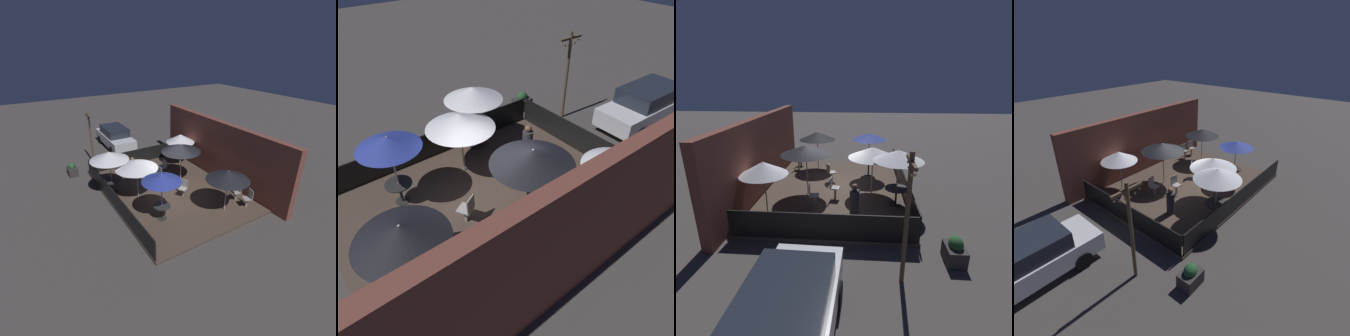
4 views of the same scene
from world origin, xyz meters
TOP-DOWN VIEW (x-y plane):
  - ground_plane at (0.00, 0.00)m, footprint 60.00×60.00m
  - patio_deck at (0.00, 0.00)m, footprint 8.55×6.38m
  - building_wall at (0.00, 3.42)m, footprint 10.15×0.36m
  - fence_front at (0.00, -3.15)m, footprint 8.35×0.05m
  - fence_side_left at (-4.23, 0.00)m, footprint 0.05×6.18m
  - patio_umbrella_0 at (-1.47, -2.70)m, footprint 2.03×2.03m
  - patio_umbrella_1 at (2.00, -1.60)m, footprint 1.77×1.77m
  - patio_umbrella_2 at (-0.30, -1.72)m, footprint 2.18×2.18m
  - patio_umbrella_3 at (-2.53, 2.42)m, footprint 1.83×1.83m
  - patio_umbrella_4 at (3.00, 1.32)m, footprint 2.05×2.05m
  - patio_umbrella_5 at (-0.64, 1.19)m, footprint 2.24×2.24m
  - dining_table_0 at (-1.47, -2.70)m, footprint 0.96×0.96m
  - dining_table_1 at (2.00, -1.60)m, footprint 0.79×0.79m
  - patio_chair_0 at (-1.88, 0.73)m, footprint 0.45×0.45m
  - patio_chair_1 at (2.64, 2.46)m, footprint 0.46×0.46m
  - patio_chair_2 at (0.90, 0.34)m, footprint 0.55×0.55m
  - patio_chair_3 at (3.37, 2.49)m, footprint 0.51×0.51m
  - patio_chair_4 at (-1.09, -0.05)m, footprint 0.45×0.45m
  - patron_0 at (-2.50, -1.00)m, footprint 0.52×0.52m
  - planter_box at (-4.88, -4.02)m, footprint 0.78×0.55m
  - light_post at (-5.78, -2.39)m, footprint 1.10×0.12m
  - parked_car_0 at (-8.10, 0.06)m, footprint 4.59×1.86m

SIDE VIEW (x-z plane):
  - ground_plane at x=0.00m, z-range 0.00..0.00m
  - patio_deck at x=0.00m, z-range 0.00..0.12m
  - planter_box at x=-4.88m, z-range -0.05..0.78m
  - fence_front at x=0.00m, z-range 0.12..1.07m
  - fence_side_left at x=-4.23m, z-range 0.12..1.07m
  - patio_chair_2 at x=0.90m, z-range 0.16..1.10m
  - patio_chair_0 at x=-1.88m, z-range 0.16..1.10m
  - patio_chair_3 at x=3.37m, z-range 0.16..1.10m
  - patio_chair_1 at x=2.64m, z-range 0.17..1.11m
  - patio_chair_4 at x=-1.09m, z-range 0.17..1.13m
  - dining_table_1 at x=2.00m, z-range 0.32..1.04m
  - patron_0 at x=-2.50m, z-range 0.06..1.34m
  - dining_table_0 at x=-1.47m, z-range 0.34..1.07m
  - parked_car_0 at x=-8.10m, z-range 0.04..1.66m
  - building_wall at x=0.00m, z-range 0.00..3.52m
  - patio_umbrella_3 at x=-2.53m, z-range 0.90..2.98m
  - light_post at x=-5.78m, z-range 0.22..3.81m
  - patio_umbrella_4 at x=3.00m, z-range 0.96..3.08m
  - patio_umbrella_2 at x=-0.30m, z-range 0.95..3.10m
  - patio_umbrella_5 at x=-0.64m, z-range 1.04..3.31m
  - patio_umbrella_0 at x=-1.47m, z-range 1.07..3.42m
  - patio_umbrella_1 at x=2.00m, z-range 1.09..3.40m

